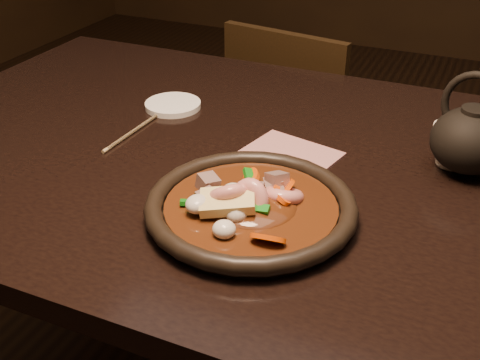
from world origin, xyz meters
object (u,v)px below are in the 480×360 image
at_px(teapot, 471,137).
at_px(chair, 298,143).
at_px(plate, 251,208).
at_px(tea_cup, 454,144).
at_px(table, 300,203).

bearing_deg(teapot, chair, 146.54).
relative_size(chair, teapot, 4.64).
distance_m(chair, plate, 0.94).
height_order(chair, plate, chair).
distance_m(tea_cup, teapot, 0.04).
distance_m(table, plate, 0.20).
bearing_deg(tea_cup, chair, 128.74).
bearing_deg(plate, table, 84.05).
xyz_separation_m(table, teapot, (0.26, 0.09, 0.14)).
bearing_deg(tea_cup, teapot, -31.74).
height_order(chair, tea_cup, tea_cup).
bearing_deg(tea_cup, table, -156.16).
height_order(table, plate, plate).
bearing_deg(tea_cup, plate, -131.46).
bearing_deg(chair, table, 117.91).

